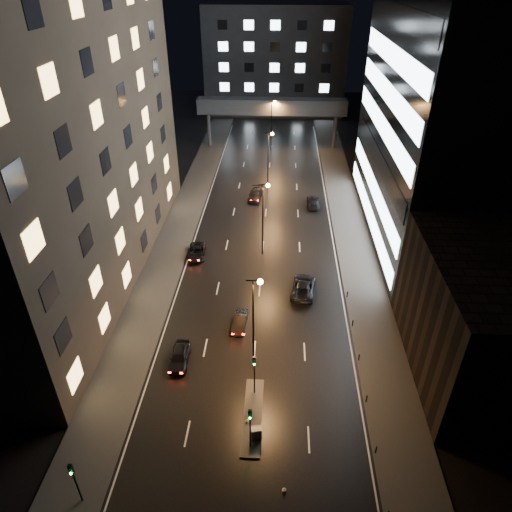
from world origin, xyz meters
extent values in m
plane|color=black|center=(0.00, 40.00, 0.00)|extent=(160.00, 160.00, 0.00)
cube|color=#383533|center=(-12.50, 35.00, 0.07)|extent=(5.00, 110.00, 0.15)
cube|color=#383533|center=(12.50, 35.00, 0.07)|extent=(5.00, 110.00, 0.15)
cube|color=#2D2319|center=(-22.50, 24.00, 20.00)|extent=(15.00, 48.00, 40.00)
cube|color=black|center=(20.00, 9.00, 6.00)|extent=(10.00, 18.00, 12.00)
cube|color=black|center=(25.00, 36.00, 22.50)|extent=(20.00, 36.00, 45.00)
cube|color=#333335|center=(0.00, 98.00, 12.50)|extent=(34.00, 14.00, 25.00)
cube|color=#333335|center=(0.00, 70.00, 8.50)|extent=(30.00, 3.00, 3.00)
cylinder|color=#333335|center=(-13.00, 70.00, 3.50)|extent=(0.80, 0.80, 7.00)
cylinder|color=#333335|center=(13.00, 70.00, 3.50)|extent=(0.80, 0.80, 7.00)
cube|color=#383533|center=(0.30, 2.00, 0.07)|extent=(1.60, 8.00, 0.15)
cylinder|color=black|center=(0.30, 4.50, 1.90)|extent=(0.12, 0.12, 3.50)
cube|color=black|center=(0.30, 4.50, 4.10)|extent=(0.28, 0.22, 0.90)
sphere|color=#0CFF33|center=(0.30, 4.36, 3.82)|extent=(0.18, 0.18, 0.18)
cylinder|color=black|center=(0.30, -1.00, 1.90)|extent=(0.12, 0.12, 3.50)
cube|color=black|center=(0.30, -1.00, 4.10)|extent=(0.28, 0.22, 0.90)
sphere|color=#0CFF33|center=(0.30, -1.14, 3.82)|extent=(0.18, 0.18, 0.18)
cylinder|color=black|center=(-11.50, -6.00, 1.75)|extent=(0.12, 0.12, 3.50)
cube|color=black|center=(-11.50, -6.00, 3.95)|extent=(0.28, 0.22, 0.90)
sphere|color=#0CFF33|center=(-11.50, -6.14, 3.67)|extent=(0.18, 0.18, 0.18)
cylinder|color=black|center=(10.20, -1.00, 0.45)|extent=(0.12, 0.12, 0.90)
cylinder|color=black|center=(10.20, 4.00, 0.45)|extent=(0.12, 0.12, 0.90)
cylinder|color=black|center=(10.20, 9.00, 0.45)|extent=(0.12, 0.12, 0.90)
cylinder|color=black|center=(10.20, 14.00, 0.45)|extent=(0.12, 0.12, 0.90)
cylinder|color=black|center=(10.20, 19.00, 0.45)|extent=(0.12, 0.12, 0.90)
cylinder|color=black|center=(0.00, 8.00, 5.00)|extent=(0.18, 0.18, 10.00)
cylinder|color=black|center=(0.00, 8.00, 10.00)|extent=(1.20, 0.12, 0.12)
sphere|color=#FF9E38|center=(0.60, 8.00, 9.90)|extent=(0.50, 0.50, 0.50)
cylinder|color=black|center=(0.00, 28.00, 5.00)|extent=(0.18, 0.18, 10.00)
cylinder|color=black|center=(0.00, 28.00, 10.00)|extent=(1.20, 0.12, 0.12)
sphere|color=#FF9E38|center=(0.60, 28.00, 9.90)|extent=(0.50, 0.50, 0.50)
cylinder|color=black|center=(0.00, 48.00, 5.00)|extent=(0.18, 0.18, 10.00)
cylinder|color=black|center=(0.00, 48.00, 10.00)|extent=(1.20, 0.12, 0.12)
sphere|color=#FF9E38|center=(0.60, 48.00, 9.90)|extent=(0.50, 0.50, 0.50)
cylinder|color=black|center=(0.00, 68.00, 5.00)|extent=(0.18, 0.18, 10.00)
cylinder|color=black|center=(0.00, 68.00, 10.00)|extent=(1.20, 0.12, 0.12)
sphere|color=#FF9E38|center=(0.60, 68.00, 9.90)|extent=(0.50, 0.50, 0.50)
imported|color=black|center=(-7.13, 7.95, 0.73)|extent=(1.84, 4.33, 1.46)
imported|color=black|center=(-1.79, 13.48, 0.64)|extent=(1.62, 3.97, 1.28)
imported|color=black|center=(-8.63, 26.96, 0.64)|extent=(2.52, 4.80, 1.29)
imported|color=black|center=(-1.91, 44.79, 0.72)|extent=(2.44, 5.10, 1.43)
imported|color=black|center=(5.16, 19.85, 0.78)|extent=(3.28, 5.87, 1.55)
imported|color=black|center=(7.42, 42.85, 0.69)|extent=(2.03, 4.82, 1.39)
cube|color=#535356|center=(0.70, -0.19, 0.74)|extent=(0.95, 0.73, 1.18)
cone|color=orange|center=(-0.13, 1.25, 0.29)|extent=(0.37, 0.37, 0.57)
cone|color=orange|center=(3.00, -4.51, 0.24)|extent=(0.49, 0.49, 0.49)
camera|label=1|loc=(1.99, -23.35, 32.68)|focal=32.00mm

